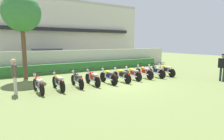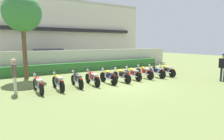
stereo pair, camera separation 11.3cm
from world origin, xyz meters
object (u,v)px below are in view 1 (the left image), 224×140
parked_car (49,58)px  motorcycle_in_row_3 (92,78)px  motorcycle_in_row_9 (166,70)px  motorcycle_in_row_7 (144,72)px  inspector_person (14,73)px  motorcycle_in_row_2 (77,79)px  motorcycle_in_row_5 (121,75)px  motorcycle_in_row_1 (58,81)px  motorcycle_in_row_4 (108,76)px  motorcycle_in_row_0 (38,84)px  motorcycle_in_row_8 (156,71)px  motorcycle_in_row_6 (132,73)px  tree_near_inspector (22,13)px  officer_0 (223,65)px

parked_car → motorcycle_in_row_3: 8.97m
parked_car → motorcycle_in_row_9: (6.22, -9.08, -0.49)m
motorcycle_in_row_7 → inspector_person: (-7.92, 0.20, 0.55)m
motorcycle_in_row_2 → motorcycle_in_row_5: 2.86m
motorcycle_in_row_1 → motorcycle_in_row_4: bearing=-92.7°
parked_car → motorcycle_in_row_5: parked_car is taller
parked_car → motorcycle_in_row_0: bearing=-101.0°
motorcycle_in_row_7 → motorcycle_in_row_8: 0.97m
motorcycle_in_row_7 → motorcycle_in_row_8: motorcycle_in_row_7 is taller
motorcycle_in_row_2 → motorcycle_in_row_6: (3.85, -0.04, 0.00)m
motorcycle_in_row_3 → motorcycle_in_row_9: (5.92, -0.13, 0.00)m
motorcycle_in_row_6 → tree_near_inspector: bearing=53.0°
parked_car → inspector_person: size_ratio=2.74×
motorcycle_in_row_0 → tree_near_inspector: bearing=-2.3°
motorcycle_in_row_4 → motorcycle_in_row_8: size_ratio=0.96×
motorcycle_in_row_2 → motorcycle_in_row_3: bearing=-91.6°
motorcycle_in_row_0 → motorcycle_in_row_5: (4.91, -0.09, -0.00)m
motorcycle_in_row_4 → officer_0: (6.46, -3.26, 0.59)m
motorcycle_in_row_6 → motorcycle_in_row_8: bearing=-95.2°
officer_0 → motorcycle_in_row_9: bearing=-54.8°
motorcycle_in_row_3 → motorcycle_in_row_4: size_ratio=1.01×
motorcycle_in_row_2 → officer_0: officer_0 is taller
inspector_person → motorcycle_in_row_4: bearing=-4.3°
motorcycle_in_row_2 → officer_0: size_ratio=1.06×
parked_car → motorcycle_in_row_5: (2.24, -9.10, -0.49)m
motorcycle_in_row_0 → motorcycle_in_row_8: (7.89, -0.04, 0.00)m
motorcycle_in_row_1 → motorcycle_in_row_9: motorcycle_in_row_1 is taller
inspector_person → parked_car: bearing=67.2°
parked_car → motorcycle_in_row_3: size_ratio=2.50×
motorcycle_in_row_6 → motorcycle_in_row_9: 3.00m
motorcycle_in_row_6 → motorcycle_in_row_8: size_ratio=0.93×
tree_near_inspector → motorcycle_in_row_9: tree_near_inspector is taller
motorcycle_in_row_5 → inspector_person: 5.93m
motorcycle_in_row_6 → motorcycle_in_row_9: motorcycle_in_row_9 is taller
motorcycle_in_row_1 → motorcycle_in_row_6: bearing=-90.5°
motorcycle_in_row_1 → motorcycle_in_row_8: same height
motorcycle_in_row_5 → motorcycle_in_row_6: 1.01m
motorcycle_in_row_3 → motorcycle_in_row_5: (1.93, -0.15, -0.00)m
motorcycle_in_row_0 → motorcycle_in_row_5: motorcycle_in_row_0 is taller
tree_near_inspector → motorcycle_in_row_8: (7.93, -4.26, -3.88)m
tree_near_inspector → motorcycle_in_row_3: size_ratio=3.00×
motorcycle_in_row_7 → motorcycle_in_row_5: bearing=97.1°
motorcycle_in_row_8 → tree_near_inspector: bearing=64.2°
tree_near_inspector → motorcycle_in_row_6: bearing=-35.0°
motorcycle_in_row_6 → motorcycle_in_row_7: size_ratio=0.94×
motorcycle_in_row_5 → motorcycle_in_row_6: motorcycle_in_row_5 is taller
motorcycle_in_row_9 → officer_0: size_ratio=1.06×
motorcycle_in_row_5 → motorcycle_in_row_9: motorcycle_in_row_9 is taller
motorcycle_in_row_9 → officer_0: 3.65m
motorcycle_in_row_5 → motorcycle_in_row_8: bearing=-91.8°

